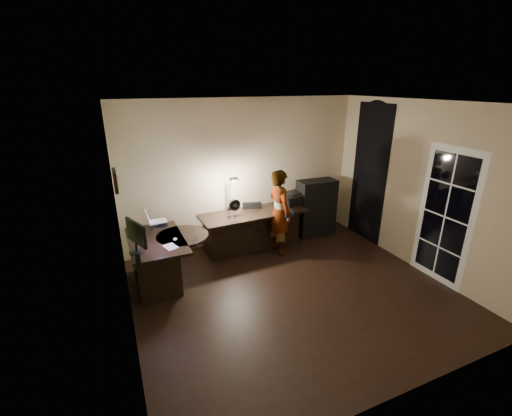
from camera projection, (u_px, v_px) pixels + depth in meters
name	position (u px, v px, depth m)	size (l,w,h in m)	color
floor	(293.00, 292.00, 5.10)	(4.50, 4.00, 0.01)	black
ceiling	(302.00, 102.00, 4.17)	(4.50, 4.00, 0.01)	silver
wall_back	(243.00, 173.00, 6.36)	(4.50, 0.01, 2.70)	#C9B290
wall_front	(415.00, 280.00, 2.91)	(4.50, 0.01, 2.70)	#C9B290
wall_left	(120.00, 234.00, 3.79)	(0.01, 4.00, 2.70)	#C9B290
wall_right	(419.00, 188.00, 5.48)	(0.01, 4.00, 2.70)	#C9B290
green_wall_overlay	(121.00, 234.00, 3.80)	(0.00, 4.00, 2.70)	#475C25
arched_doorway	(369.00, 174.00, 6.48)	(0.01, 0.90, 2.60)	black
french_door	(445.00, 217.00, 5.10)	(0.02, 0.92, 2.10)	white
framed_picture	(115.00, 181.00, 4.02)	(0.04, 0.30, 0.25)	black
desk_left	(158.00, 261.00, 5.21)	(0.79, 1.28, 0.74)	black
desk_right	(253.00, 231.00, 6.31)	(1.95, 0.68, 0.73)	black
cabinet	(316.00, 208.00, 6.87)	(0.76, 0.38, 1.14)	black
laptop_stand	(158.00, 225.00, 5.49)	(0.24, 0.20, 0.10)	silver
laptop	(157.00, 216.00, 5.44)	(0.31, 0.29, 0.21)	silver
monitor	(136.00, 242.00, 4.64)	(0.10, 0.51, 0.33)	black
mouse	(175.00, 239.00, 5.07)	(0.06, 0.09, 0.03)	silver
phone	(196.00, 239.00, 5.09)	(0.06, 0.12, 0.01)	black
pen	(197.00, 244.00, 4.93)	(0.01, 0.15, 0.01)	black
speaker	(138.00, 260.00, 4.32)	(0.07, 0.07, 0.19)	black
notepad	(171.00, 247.00, 4.86)	(0.16, 0.22, 0.01)	silver
desk_fan	(234.00, 208.00, 5.97)	(0.21, 0.11, 0.32)	black
headphones	(289.00, 215.00, 5.97)	(0.17, 0.07, 0.08)	navy
printer	(293.00, 198.00, 6.62)	(0.50, 0.39, 0.22)	black
desk_lamp	(229.00, 191.00, 6.16)	(0.18, 0.34, 0.74)	black
office_chair	(253.00, 228.00, 6.29)	(0.48, 0.48, 0.85)	black
person	(279.00, 212.00, 6.07)	(0.55, 0.37, 1.54)	#D8A88C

